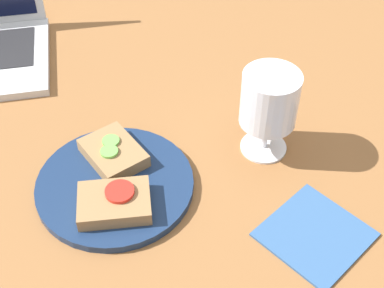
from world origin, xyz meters
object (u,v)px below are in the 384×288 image
object	(u,v)px
plate	(115,185)
sandwich_with_cucumber	(113,153)
sandwich_with_tomato	(115,202)
napkin	(315,234)
wine_glass	(269,103)

from	to	relation	value
plate	sandwich_with_cucumber	world-z (taller)	sandwich_with_cucumber
plate	sandwich_with_cucumber	size ratio (longest dim) A/B	1.96
plate	sandwich_with_tomato	world-z (taller)	sandwich_with_tomato
plate	napkin	world-z (taller)	plate
sandwich_with_tomato	wine_glass	xyz separation A→B (cm)	(24.30, 8.70, 6.85)
sandwich_with_tomato	wine_glass	world-z (taller)	wine_glass
sandwich_with_tomato	wine_glass	distance (cm)	26.71
sandwich_with_cucumber	wine_glass	size ratio (longest dim) A/B	0.82
sandwich_with_tomato	napkin	xyz separation A→B (cm)	(26.45, -9.01, -2.29)
plate	sandwich_with_tomato	distance (cm)	5.19
wine_glass	sandwich_with_cucumber	bearing A→B (deg)	177.50
plate	wine_glass	bearing A→B (deg)	9.13
wine_glass	napkin	distance (cm)	20.05
sandwich_with_cucumber	wine_glass	xyz separation A→B (cm)	(23.66, -1.03, 6.90)
wine_glass	napkin	xyz separation A→B (cm)	(2.15, -17.72, -9.14)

